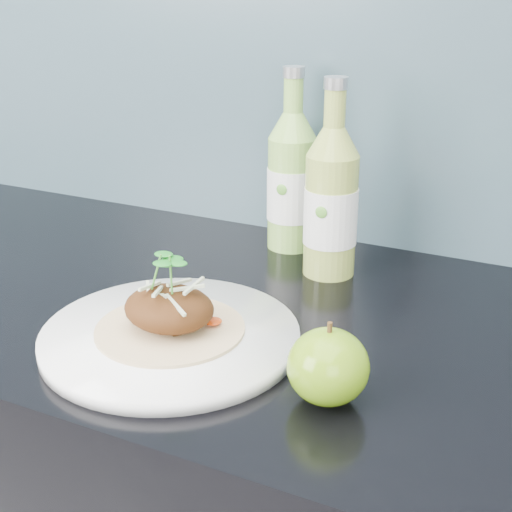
# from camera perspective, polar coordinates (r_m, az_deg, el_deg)

# --- Properties ---
(subway_backsplash) EXTENTS (4.00, 0.02, 0.70)m
(subway_backsplash) POSITION_cam_1_polar(r_m,az_deg,el_deg) (1.08, 7.38, 19.22)
(subway_backsplash) COLOR #6D98AB
(subway_backsplash) RESTS_ON kitchen_counter
(dinner_plate) EXTENTS (0.31, 0.31, 0.02)m
(dinner_plate) POSITION_cam_1_polar(r_m,az_deg,el_deg) (0.83, -6.85, -6.41)
(dinner_plate) COLOR white
(dinner_plate) RESTS_ON kitchen_counter
(pork_taco) EXTENTS (0.17, 0.17, 0.10)m
(pork_taco) POSITION_cam_1_polar(r_m,az_deg,el_deg) (0.81, -6.97, -4.07)
(pork_taco) COLOR tan
(pork_taco) RESTS_ON dinner_plate
(green_apple) EXTENTS (0.11, 0.11, 0.09)m
(green_apple) POSITION_cam_1_polar(r_m,az_deg,el_deg) (0.71, 5.78, -8.80)
(green_apple) COLOR #5D910F
(green_apple) RESTS_ON kitchen_counter
(cider_bottle_left) EXTENTS (0.09, 0.09, 0.27)m
(cider_bottle_left) POSITION_cam_1_polar(r_m,az_deg,el_deg) (1.07, 2.87, 5.96)
(cider_bottle_left) COLOR #8BC351
(cider_bottle_left) RESTS_ON kitchen_counter
(cider_bottle_right) EXTENTS (0.08, 0.08, 0.27)m
(cider_bottle_right) POSITION_cam_1_polar(r_m,az_deg,el_deg) (0.98, 6.02, 4.25)
(cider_bottle_right) COLOR #9DB149
(cider_bottle_right) RESTS_ON kitchen_counter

